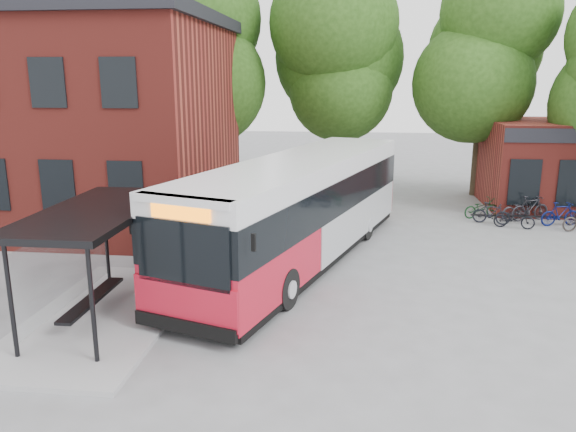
# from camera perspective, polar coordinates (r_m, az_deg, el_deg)

# --- Properties ---
(ground) EXTENTS (100.00, 100.00, 0.00)m
(ground) POSITION_cam_1_polar(r_m,az_deg,el_deg) (14.96, -0.35, -9.58)
(ground) COLOR slate
(station_building) EXTENTS (18.40, 10.40, 8.50)m
(station_building) POSITION_cam_1_polar(r_m,az_deg,el_deg) (27.02, -26.64, 8.82)
(station_building) COLOR maroon
(station_building) RESTS_ON ground
(bus_shelter) EXTENTS (3.60, 7.00, 2.90)m
(bus_shelter) POSITION_cam_1_polar(r_m,az_deg,el_deg) (14.76, -18.54, -4.66)
(bus_shelter) COLOR black
(bus_shelter) RESTS_ON ground
(bike_rail) EXTENTS (5.20, 0.10, 0.38)m
(bike_rail) POSITION_cam_1_polar(r_m,az_deg,el_deg) (25.48, 23.77, -0.39)
(bike_rail) COLOR black
(bike_rail) RESTS_ON ground
(tree_0) EXTENTS (7.92, 7.92, 11.00)m
(tree_0) POSITION_cam_1_polar(r_m,az_deg,el_deg) (30.60, -8.12, 12.90)
(tree_0) COLOR #214412
(tree_0) RESTS_ON ground
(tree_1) EXTENTS (7.92, 7.92, 10.40)m
(tree_1) POSITION_cam_1_polar(r_m,az_deg,el_deg) (30.64, 5.48, 12.42)
(tree_1) COLOR #214412
(tree_1) RESTS_ON ground
(tree_2) EXTENTS (7.92, 7.92, 11.00)m
(tree_2) POSITION_cam_1_polar(r_m,az_deg,el_deg) (30.30, 19.12, 12.29)
(tree_2) COLOR #214412
(tree_2) RESTS_ON ground
(city_bus) EXTENTS (6.90, 13.76, 3.44)m
(city_bus) POSITION_cam_1_polar(r_m,az_deg,el_deg) (18.42, 1.32, 0.58)
(city_bus) COLOR red
(city_bus) RESTS_ON ground
(bicycle_0) EXTENTS (1.76, 1.20, 0.88)m
(bicycle_0) POSITION_cam_1_polar(r_m,az_deg,el_deg) (25.83, 19.04, 0.78)
(bicycle_0) COLOR #103317
(bicycle_0) RESTS_ON ground
(bicycle_1) EXTENTS (1.56, 0.90, 0.91)m
(bicycle_1) POSITION_cam_1_polar(r_m,az_deg,el_deg) (24.88, 19.95, 0.26)
(bicycle_1) COLOR black
(bicycle_1) RESTS_ON ground
(bicycle_2) EXTENTS (1.66, 0.91, 0.83)m
(bicycle_2) POSITION_cam_1_polar(r_m,az_deg,el_deg) (24.50, 22.01, -0.22)
(bicycle_2) COLOR black
(bicycle_2) RESTS_ON ground
(bicycle_3) EXTENTS (1.88, 1.18, 1.09)m
(bicycle_3) POSITION_cam_1_polar(r_m,az_deg,el_deg) (26.01, 23.39, 0.72)
(bicycle_3) COLOR #242328
(bicycle_3) RESTS_ON ground
(bicycle_4) EXTENTS (1.91, 1.25, 0.95)m
(bicycle_4) POSITION_cam_1_polar(r_m,az_deg,el_deg) (26.07, 22.56, 0.67)
(bicycle_4) COLOR #24252B
(bicycle_4) RESTS_ON ground
(bicycle_5) EXTENTS (1.75, 0.86, 1.01)m
(bicycle_5) POSITION_cam_1_polar(r_m,az_deg,el_deg) (25.62, 25.94, 0.18)
(bicycle_5) COLOR #0A144C
(bicycle_5) RESTS_ON ground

